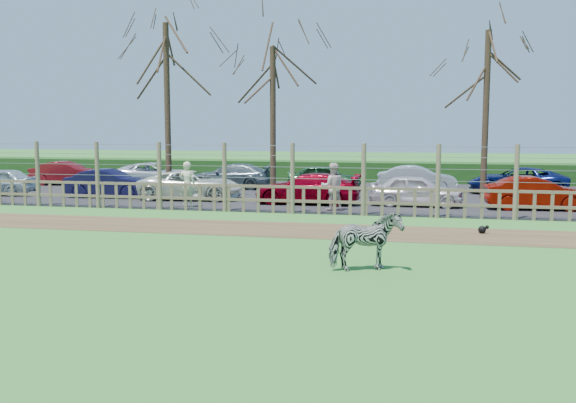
% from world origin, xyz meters
% --- Properties ---
extents(ground, '(120.00, 120.00, 0.00)m').
position_xyz_m(ground, '(0.00, 0.00, 0.00)').
color(ground, '#51A944').
rests_on(ground, ground).
extents(dirt_strip, '(34.00, 2.80, 0.01)m').
position_xyz_m(dirt_strip, '(0.00, 4.50, 0.01)').
color(dirt_strip, brown).
rests_on(dirt_strip, ground).
extents(asphalt, '(44.00, 13.00, 0.04)m').
position_xyz_m(asphalt, '(0.00, 14.50, 0.02)').
color(asphalt, '#232326').
rests_on(asphalt, ground).
extents(hedge, '(46.00, 2.00, 1.10)m').
position_xyz_m(hedge, '(0.00, 21.50, 0.55)').
color(hedge, '#1E4716').
rests_on(hedge, ground).
extents(fence, '(30.16, 0.16, 2.50)m').
position_xyz_m(fence, '(0.00, 8.00, 0.80)').
color(fence, brown).
rests_on(fence, ground).
extents(tree_left, '(4.80, 4.80, 7.88)m').
position_xyz_m(tree_left, '(-6.50, 12.50, 5.62)').
color(tree_left, '#3D2B1E').
rests_on(tree_left, ground).
extents(tree_mid, '(4.80, 4.80, 6.83)m').
position_xyz_m(tree_mid, '(-2.00, 13.50, 4.87)').
color(tree_mid, '#3D2B1E').
rests_on(tree_mid, ground).
extents(tree_right, '(4.80, 4.80, 7.35)m').
position_xyz_m(tree_right, '(7.00, 14.00, 5.24)').
color(tree_right, '#3D2B1E').
rests_on(tree_right, ground).
extents(zebra, '(1.68, 1.28, 1.29)m').
position_xyz_m(zebra, '(3.32, -0.48, 0.65)').
color(zebra, gray).
rests_on(zebra, ground).
extents(visitor_a, '(0.67, 0.48, 1.72)m').
position_xyz_m(visitor_a, '(-4.19, 8.70, 0.90)').
color(visitor_a, beige).
rests_on(visitor_a, asphalt).
extents(visitor_b, '(0.96, 0.82, 1.72)m').
position_xyz_m(visitor_b, '(1.30, 8.89, 0.90)').
color(visitor_b, beige).
rests_on(visitor_b, asphalt).
extents(crow, '(0.31, 0.23, 0.25)m').
position_xyz_m(crow, '(6.23, 5.01, 0.12)').
color(crow, black).
rests_on(crow, ground).
extents(car_1, '(3.72, 1.51, 1.20)m').
position_xyz_m(car_1, '(-8.64, 11.12, 0.64)').
color(car_1, '#14123C').
rests_on(car_1, asphalt).
extents(car_2, '(4.48, 2.38, 1.20)m').
position_xyz_m(car_2, '(-4.96, 11.12, 0.64)').
color(car_2, silver).
rests_on(car_2, asphalt).
extents(car_3, '(4.14, 1.70, 1.20)m').
position_xyz_m(car_3, '(0.06, 10.63, 0.64)').
color(car_3, maroon).
rests_on(car_3, asphalt).
extents(car_4, '(3.59, 1.60, 1.20)m').
position_xyz_m(car_4, '(4.28, 10.80, 0.64)').
color(car_4, silver).
rests_on(car_4, asphalt).
extents(car_5, '(3.72, 1.53, 1.20)m').
position_xyz_m(car_5, '(8.58, 10.68, 0.64)').
color(car_5, '#820D03').
rests_on(car_5, asphalt).
extents(car_7, '(3.76, 1.67, 1.20)m').
position_xyz_m(car_7, '(-13.55, 15.96, 0.64)').
color(car_7, maroon).
rests_on(car_7, asphalt).
extents(car_8, '(4.35, 2.06, 1.20)m').
position_xyz_m(car_8, '(-8.71, 16.01, 0.64)').
color(car_8, silver).
rests_on(car_8, asphalt).
extents(car_9, '(4.18, 1.80, 1.20)m').
position_xyz_m(car_9, '(-4.70, 15.92, 0.64)').
color(car_9, slate).
rests_on(car_9, asphalt).
extents(car_10, '(3.58, 1.56, 1.20)m').
position_xyz_m(car_10, '(-0.10, 16.16, 0.64)').
color(car_10, '#215128').
rests_on(car_10, asphalt).
extents(car_11, '(3.65, 1.29, 1.20)m').
position_xyz_m(car_11, '(4.24, 16.15, 0.64)').
color(car_11, '#AEB5B8').
rests_on(car_11, asphalt).
extents(car_12, '(4.45, 2.30, 1.20)m').
position_xyz_m(car_12, '(8.66, 16.12, 0.64)').
color(car_12, '#0D1753').
rests_on(car_12, asphalt).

